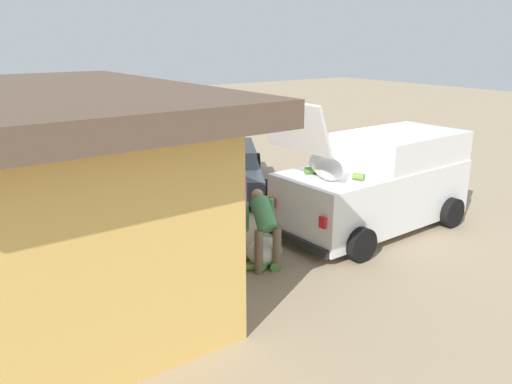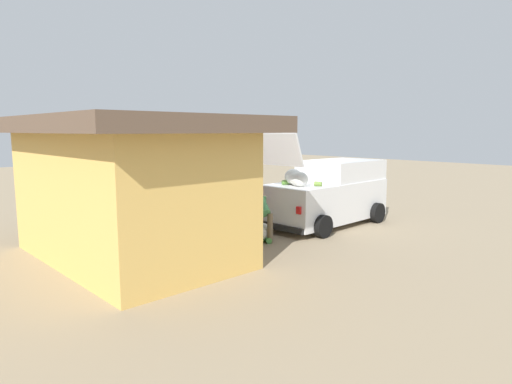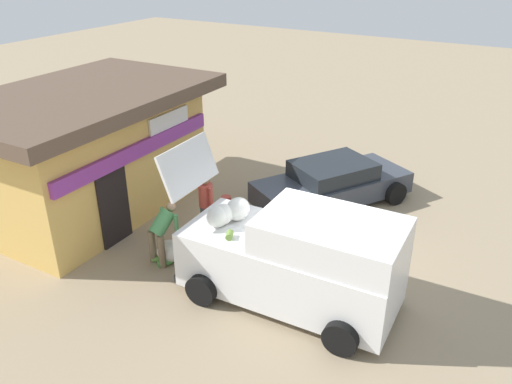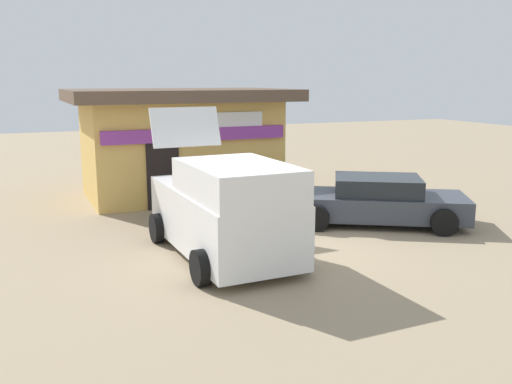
# 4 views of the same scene
# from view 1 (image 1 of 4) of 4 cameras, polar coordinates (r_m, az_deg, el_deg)

# --- Properties ---
(ground_plane) EXTENTS (60.00, 60.00, 0.00)m
(ground_plane) POSITION_cam_1_polar(r_m,az_deg,el_deg) (11.91, 8.71, -2.30)
(ground_plane) COLOR #9E896B
(storefront_bar) EXTENTS (6.56, 4.36, 3.22)m
(storefront_bar) POSITION_cam_1_polar(r_m,az_deg,el_deg) (8.15, -22.04, -0.00)
(storefront_bar) COLOR #E0B259
(storefront_bar) RESTS_ON ground_plane
(delivery_van) EXTENTS (2.28, 4.63, 2.88)m
(delivery_van) POSITION_cam_1_polar(r_m,az_deg,el_deg) (10.89, 13.58, 1.04)
(delivery_van) COLOR white
(delivery_van) RESTS_ON ground_plane
(parked_sedan) EXTENTS (4.55, 3.66, 1.17)m
(parked_sedan) POSITION_cam_1_polar(r_m,az_deg,el_deg) (13.57, -3.43, 2.75)
(parked_sedan) COLOR #383D47
(parked_sedan) RESTS_ON ground_plane
(vendor_standing) EXTENTS (0.45, 0.52, 1.57)m
(vendor_standing) POSITION_cam_1_polar(r_m,az_deg,el_deg) (9.93, -3.28, -0.56)
(vendor_standing) COLOR #4C4C51
(vendor_standing) RESTS_ON ground_plane
(customer_bending) EXTENTS (0.72, 0.61, 1.37)m
(customer_bending) POSITION_cam_1_polar(r_m,az_deg,el_deg) (8.74, 0.90, -3.58)
(customer_bending) COLOR #726047
(customer_bending) RESTS_ON ground_plane
(unloaded_banana_pile) EXTENTS (0.84, 0.94, 0.48)m
(unloaded_banana_pile) POSITION_cam_1_polar(r_m,az_deg,el_deg) (9.11, 0.97, -6.78)
(unloaded_banana_pile) COLOR silver
(unloaded_banana_pile) RESTS_ON ground_plane
(paint_bucket) EXTENTS (0.27, 0.27, 0.30)m
(paint_bucket) POSITION_cam_1_polar(r_m,az_deg,el_deg) (11.19, -8.99, -2.77)
(paint_bucket) COLOR #BF3F33
(paint_bucket) RESTS_ON ground_plane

